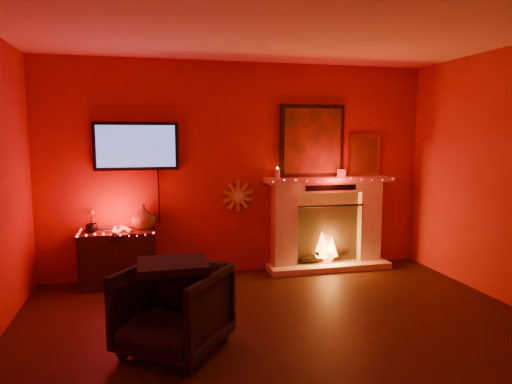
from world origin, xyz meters
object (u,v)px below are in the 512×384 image
(tv, at_px, (136,146))
(armchair, at_px, (173,309))
(sunburst_clock, at_px, (238,196))
(console_table, at_px, (120,254))
(fireplace, at_px, (327,215))

(tv, bearing_deg, armchair, -81.79)
(sunburst_clock, distance_m, armchair, 2.36)
(tv, relative_size, sunburst_clock, 3.10)
(sunburst_clock, distance_m, console_table, 1.61)
(tv, height_order, sunburst_clock, tv)
(fireplace, height_order, sunburst_clock, fireplace)
(tv, bearing_deg, console_table, -139.75)
(armchair, bearing_deg, console_table, 142.06)
(fireplace, bearing_deg, sunburst_clock, 175.63)
(sunburst_clock, relative_size, console_table, 0.42)
(console_table, distance_m, armchair, 1.92)
(tv, relative_size, console_table, 1.29)
(fireplace, xyz_separation_m, armchair, (-2.15, -1.97, -0.37))
(tv, xyz_separation_m, sunburst_clock, (1.25, 0.03, -0.65))
(tv, distance_m, armchair, 2.43)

